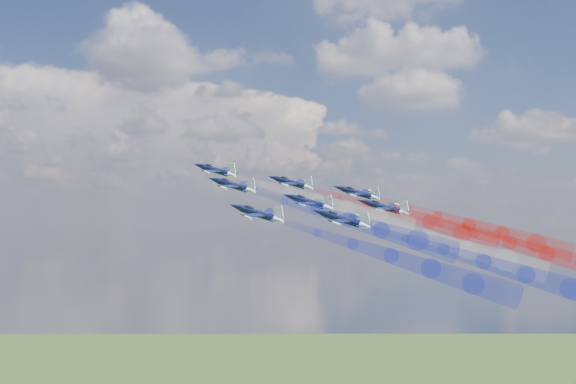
# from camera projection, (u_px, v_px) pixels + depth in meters

# --- Properties ---
(jet_lead) EXTENTS (16.13, 15.10, 7.91)m
(jet_lead) POSITION_uv_depth(u_px,v_px,m) (216.00, 170.00, 155.15)
(jet_lead) COLOR black
(trail_lead) EXTENTS (38.17, 24.34, 15.73)m
(trail_lead) POSITION_uv_depth(u_px,v_px,m) (317.00, 200.00, 142.16)
(trail_lead) COLOR white
(jet_inner_left) EXTENTS (16.13, 15.10, 7.91)m
(jet_inner_left) POSITION_uv_depth(u_px,v_px,m) (233.00, 185.00, 140.65)
(jet_inner_left) COLOR black
(trail_inner_left) EXTENTS (38.17, 24.34, 15.73)m
(trail_inner_left) POSITION_uv_depth(u_px,v_px,m) (347.00, 220.00, 127.66)
(trail_inner_left) COLOR #192BDB
(jet_inner_right) EXTENTS (16.13, 15.10, 7.91)m
(jet_inner_right) POSITION_uv_depth(u_px,v_px,m) (292.00, 183.00, 157.03)
(jet_inner_right) COLOR black
(trail_inner_right) EXTENTS (38.17, 24.34, 15.73)m
(trail_inner_right) POSITION_uv_depth(u_px,v_px,m) (398.00, 213.00, 144.04)
(trail_inner_right) COLOR red
(jet_outer_left) EXTENTS (16.13, 15.10, 7.91)m
(jet_outer_left) POSITION_uv_depth(u_px,v_px,m) (258.00, 214.00, 125.46)
(jet_outer_left) COLOR black
(trail_outer_left) EXTENTS (38.17, 24.34, 15.73)m
(trail_outer_left) POSITION_uv_depth(u_px,v_px,m) (391.00, 256.00, 112.47)
(trail_outer_left) COLOR #192BDB
(jet_center_third) EXTENTS (16.13, 15.10, 7.91)m
(jet_center_third) POSITION_uv_depth(u_px,v_px,m) (309.00, 202.00, 140.85)
(jet_center_third) COLOR black
(trail_center_third) EXTENTS (38.17, 24.34, 15.73)m
(trail_center_third) POSITION_uv_depth(u_px,v_px,m) (431.00, 238.00, 127.86)
(trail_center_third) COLOR white
(jet_outer_right) EXTENTS (16.13, 15.10, 7.91)m
(jet_outer_right) POSITION_uv_depth(u_px,v_px,m) (358.00, 193.00, 158.54)
(jet_outer_right) COLOR black
(trail_outer_right) EXTENTS (38.17, 24.34, 15.73)m
(trail_outer_right) POSITION_uv_depth(u_px,v_px,m) (469.00, 224.00, 145.55)
(trail_outer_right) COLOR red
(jet_rear_left) EXTENTS (16.13, 15.10, 7.91)m
(jet_rear_left) POSITION_uv_depth(u_px,v_px,m) (343.00, 219.00, 126.87)
(jet_rear_left) COLOR black
(trail_rear_left) EXTENTS (38.17, 24.34, 15.73)m
(trail_rear_left) POSITION_uv_depth(u_px,v_px,m) (483.00, 262.00, 113.88)
(trail_rear_left) COLOR #192BDB
(jet_rear_right) EXTENTS (16.13, 15.10, 7.91)m
(jet_rear_right) POSITION_uv_depth(u_px,v_px,m) (384.00, 208.00, 145.01)
(jet_rear_right) COLOR black
(trail_rear_right) EXTENTS (38.17, 24.34, 15.73)m
(trail_rear_right) POSITION_uv_depth(u_px,v_px,m) (510.00, 243.00, 132.01)
(trail_rear_right) COLOR red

